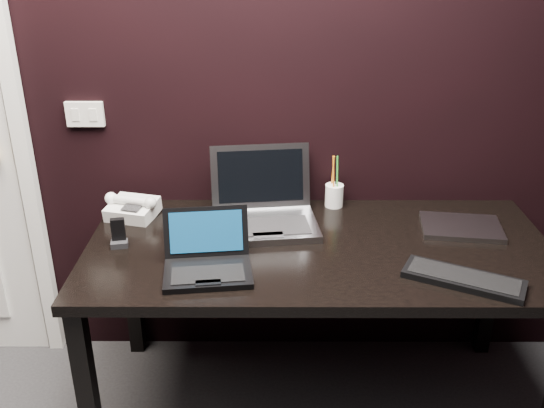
{
  "coord_description": "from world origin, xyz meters",
  "views": [
    {
      "loc": [
        0.13,
        -0.55,
        1.8
      ],
      "look_at": [
        0.13,
        1.35,
        0.93
      ],
      "focal_mm": 40.0,
      "sensor_mm": 36.0,
      "label": 1
    }
  ],
  "objects_px": {
    "pen_cup": "(334,194)",
    "netbook": "(207,261)",
    "ext_keyboard": "(463,279)",
    "desk_phone": "(132,208)",
    "silver_laptop": "(264,212)",
    "mobile_phone": "(119,236)",
    "closed_laptop": "(461,227)",
    "desk": "(319,263)"
  },
  "relations": [
    {
      "from": "pen_cup",
      "to": "netbook",
      "type": "bearing_deg",
      "value": -131.95
    },
    {
      "from": "ext_keyboard",
      "to": "desk_phone",
      "type": "relative_size",
      "value": 1.78
    },
    {
      "from": "silver_laptop",
      "to": "desk_phone",
      "type": "bearing_deg",
      "value": 173.59
    },
    {
      "from": "netbook",
      "to": "silver_laptop",
      "type": "xyz_separation_m",
      "value": [
        0.18,
        0.36,
        0.01
      ]
    },
    {
      "from": "silver_laptop",
      "to": "mobile_phone",
      "type": "xyz_separation_m",
      "value": [
        -0.52,
        -0.18,
        -0.01
      ]
    },
    {
      "from": "netbook",
      "to": "closed_laptop",
      "type": "height_order",
      "value": "netbook"
    },
    {
      "from": "ext_keyboard",
      "to": "pen_cup",
      "type": "distance_m",
      "value": 0.7
    },
    {
      "from": "ext_keyboard",
      "to": "mobile_phone",
      "type": "relative_size",
      "value": 3.86
    },
    {
      "from": "netbook",
      "to": "silver_laptop",
      "type": "relative_size",
      "value": 0.73
    },
    {
      "from": "desk",
      "to": "closed_laptop",
      "type": "xyz_separation_m",
      "value": [
        0.55,
        0.13,
        0.09
      ]
    },
    {
      "from": "desk_phone",
      "to": "closed_laptop",
      "type": "bearing_deg",
      "value": -4.8
    },
    {
      "from": "ext_keyboard",
      "to": "silver_laptop",
      "type": "bearing_deg",
      "value": 147.04
    },
    {
      "from": "desk",
      "to": "ext_keyboard",
      "type": "distance_m",
      "value": 0.53
    },
    {
      "from": "netbook",
      "to": "pen_cup",
      "type": "relative_size",
      "value": 1.44
    },
    {
      "from": "closed_laptop",
      "to": "desk_phone",
      "type": "height_order",
      "value": "desk_phone"
    },
    {
      "from": "desk",
      "to": "mobile_phone",
      "type": "distance_m",
      "value": 0.74
    },
    {
      "from": "closed_laptop",
      "to": "pen_cup",
      "type": "distance_m",
      "value": 0.52
    },
    {
      "from": "desk",
      "to": "pen_cup",
      "type": "bearing_deg",
      "value": 76.24
    },
    {
      "from": "ext_keyboard",
      "to": "pen_cup",
      "type": "height_order",
      "value": "pen_cup"
    },
    {
      "from": "ext_keyboard",
      "to": "desk_phone",
      "type": "xyz_separation_m",
      "value": [
        -1.18,
        0.49,
        0.03
      ]
    },
    {
      "from": "desk",
      "to": "mobile_phone",
      "type": "height_order",
      "value": "mobile_phone"
    },
    {
      "from": "netbook",
      "to": "silver_laptop",
      "type": "bearing_deg",
      "value": 62.74
    },
    {
      "from": "desk",
      "to": "pen_cup",
      "type": "height_order",
      "value": "pen_cup"
    },
    {
      "from": "closed_laptop",
      "to": "mobile_phone",
      "type": "xyz_separation_m",
      "value": [
        -1.28,
        -0.13,
        0.03
      ]
    },
    {
      "from": "desk",
      "to": "silver_laptop",
      "type": "distance_m",
      "value": 0.3
    },
    {
      "from": "closed_laptop",
      "to": "pen_cup",
      "type": "bearing_deg",
      "value": 155.24
    },
    {
      "from": "closed_laptop",
      "to": "silver_laptop",
      "type": "bearing_deg",
      "value": 176.33
    },
    {
      "from": "desk",
      "to": "mobile_phone",
      "type": "bearing_deg",
      "value": -179.61
    },
    {
      "from": "desk",
      "to": "silver_laptop",
      "type": "relative_size",
      "value": 3.9
    },
    {
      "from": "desk",
      "to": "mobile_phone",
      "type": "xyz_separation_m",
      "value": [
        -0.73,
        -0.0,
        0.12
      ]
    },
    {
      "from": "silver_laptop",
      "to": "desk_phone",
      "type": "relative_size",
      "value": 1.93
    },
    {
      "from": "desk_phone",
      "to": "mobile_phone",
      "type": "distance_m",
      "value": 0.24
    },
    {
      "from": "closed_laptop",
      "to": "desk_phone",
      "type": "xyz_separation_m",
      "value": [
        -1.28,
        0.11,
        0.03
      ]
    },
    {
      "from": "desk",
      "to": "netbook",
      "type": "height_order",
      "value": "netbook"
    },
    {
      "from": "closed_laptop",
      "to": "netbook",
      "type": "bearing_deg",
      "value": -161.82
    },
    {
      "from": "desk",
      "to": "ext_keyboard",
      "type": "xyz_separation_m",
      "value": [
        0.45,
        -0.25,
        0.09
      ]
    },
    {
      "from": "closed_laptop",
      "to": "desk_phone",
      "type": "relative_size",
      "value": 1.43
    },
    {
      "from": "silver_laptop",
      "to": "mobile_phone",
      "type": "height_order",
      "value": "silver_laptop"
    },
    {
      "from": "desk_phone",
      "to": "mobile_phone",
      "type": "bearing_deg",
      "value": -89.66
    },
    {
      "from": "desk",
      "to": "closed_laptop",
      "type": "height_order",
      "value": "closed_laptop"
    },
    {
      "from": "desk",
      "to": "netbook",
      "type": "relative_size",
      "value": 5.34
    },
    {
      "from": "netbook",
      "to": "desk",
      "type": "bearing_deg",
      "value": 25.33
    }
  ]
}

